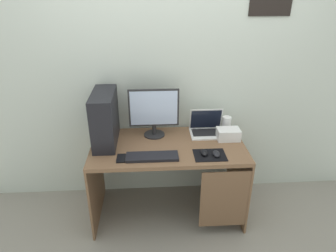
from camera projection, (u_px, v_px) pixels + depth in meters
ground_plane at (168, 210)px, 2.92m from camera, size 8.00×8.00×0.00m
wall_back at (166, 68)px, 2.71m from camera, size 4.00×0.05×2.60m
desk at (170, 160)px, 2.66m from camera, size 1.33×0.69×0.73m
pc_tower at (105, 118)px, 2.56m from camera, size 0.19×0.47×0.45m
monitor at (154, 112)px, 2.66m from camera, size 0.45×0.19×0.45m
laptop at (206, 129)px, 2.79m from camera, size 0.30×0.23×0.23m
speaker at (226, 124)px, 2.82m from camera, size 0.08×0.08×0.15m
projector at (228, 134)px, 2.68m from camera, size 0.20×0.14×0.10m
keyboard at (152, 157)px, 2.41m from camera, size 0.42×0.14×0.02m
mousepad at (210, 155)px, 2.45m from camera, size 0.26×0.20×0.00m
mouse_left at (204, 153)px, 2.44m from camera, size 0.06×0.10×0.03m
mouse_right at (216, 154)px, 2.43m from camera, size 0.06×0.10×0.03m
cell_phone at (121, 158)px, 2.40m from camera, size 0.07×0.13×0.01m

